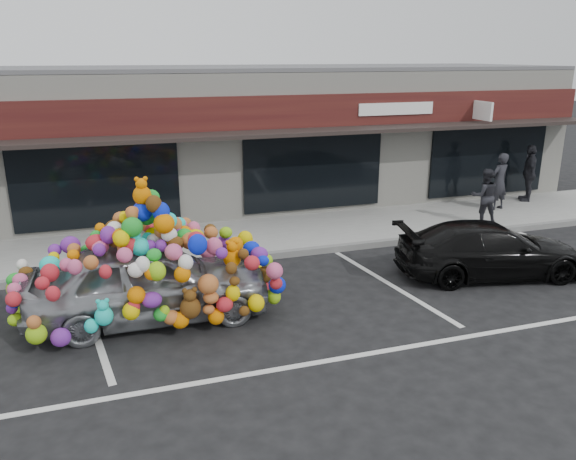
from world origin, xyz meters
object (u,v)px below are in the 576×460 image
object	(u,v)px
black_sedan	(490,250)
pedestrian_c	(529,173)
pedestrian_a	(499,181)
pedestrian_b	(484,196)
toy_car	(149,272)

from	to	relation	value
black_sedan	pedestrian_c	size ratio (longest dim) A/B	2.27
pedestrian_a	pedestrian_c	bearing A→B (deg)	-172.72
pedestrian_b	pedestrian_c	xyz separation A→B (m)	(2.91, 1.69, 0.13)
toy_car	pedestrian_c	world-z (taller)	toy_car
pedestrian_a	pedestrian_b	xyz separation A→B (m)	(-1.32, -1.09, -0.09)
black_sedan	pedestrian_b	size ratio (longest dim) A/B	2.65
pedestrian_c	black_sedan	bearing A→B (deg)	-16.40
toy_car	black_sedan	world-z (taller)	toy_car
toy_car	pedestrian_a	size ratio (longest dim) A/B	2.70
black_sedan	pedestrian_c	distance (m)	6.91
pedestrian_b	pedestrian_a	bearing A→B (deg)	-125.54
toy_car	pedestrian_b	xyz separation A→B (m)	(9.33, 2.97, 0.01)
toy_car	pedestrian_a	xyz separation A→B (m)	(10.65, 4.06, 0.10)
toy_car	black_sedan	bearing A→B (deg)	-89.81
black_sedan	pedestrian_b	xyz separation A→B (m)	(2.07, 3.08, 0.33)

